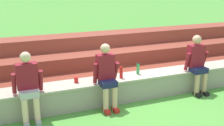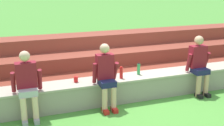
{
  "view_description": "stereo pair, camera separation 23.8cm",
  "coord_description": "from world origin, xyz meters",
  "px_view_note": "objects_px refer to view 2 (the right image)",
  "views": [
    {
      "loc": [
        -2.99,
        -5.23,
        2.6
      ],
      "look_at": [
        -0.76,
        0.26,
        0.86
      ],
      "focal_mm": 46.86,
      "sensor_mm": 36.0,
      "label": 1
    },
    {
      "loc": [
        -2.77,
        -5.31,
        2.6
      ],
      "look_at": [
        -0.76,
        0.26,
        0.86
      ],
      "focal_mm": 46.86,
      "sensor_mm": 36.0,
      "label": 2
    }
  ],
  "objects_px": {
    "person_left_of_center": "(106,75)",
    "water_bottle_center_gap": "(139,69)",
    "plastic_cup_middle": "(76,79)",
    "person_far_left": "(27,84)",
    "water_bottle_mid_right": "(121,73)",
    "person_center": "(199,63)"
  },
  "relations": [
    {
      "from": "person_left_of_center",
      "to": "water_bottle_center_gap",
      "type": "xyz_separation_m",
      "value": [
        0.88,
        0.35,
        -0.07
      ]
    },
    {
      "from": "person_far_left",
      "to": "water_bottle_center_gap",
      "type": "distance_m",
      "value": 2.44
    },
    {
      "from": "person_far_left",
      "to": "plastic_cup_middle",
      "type": "bearing_deg",
      "value": 17.49
    },
    {
      "from": "person_left_of_center",
      "to": "water_bottle_mid_right",
      "type": "height_order",
      "value": "person_left_of_center"
    },
    {
      "from": "person_far_left",
      "to": "water_bottle_mid_right",
      "type": "relative_size",
      "value": 5.01
    },
    {
      "from": "person_far_left",
      "to": "plastic_cup_middle",
      "type": "relative_size",
      "value": 11.32
    },
    {
      "from": "person_left_of_center",
      "to": "water_bottle_center_gap",
      "type": "height_order",
      "value": "person_left_of_center"
    },
    {
      "from": "person_far_left",
      "to": "plastic_cup_middle",
      "type": "distance_m",
      "value": 1.04
    },
    {
      "from": "person_far_left",
      "to": "person_left_of_center",
      "type": "height_order",
      "value": "person_left_of_center"
    },
    {
      "from": "person_far_left",
      "to": "water_bottle_mid_right",
      "type": "distance_m",
      "value": 1.97
    },
    {
      "from": "water_bottle_center_gap",
      "to": "person_left_of_center",
      "type": "bearing_deg",
      "value": -158.17
    },
    {
      "from": "person_left_of_center",
      "to": "person_center",
      "type": "height_order",
      "value": "person_center"
    },
    {
      "from": "person_far_left",
      "to": "water_bottle_mid_right",
      "type": "xyz_separation_m",
      "value": [
        1.96,
        0.22,
        -0.07
      ]
    },
    {
      "from": "person_far_left",
      "to": "water_bottle_center_gap",
      "type": "bearing_deg",
      "value": 7.7
    },
    {
      "from": "water_bottle_mid_right",
      "to": "water_bottle_center_gap",
      "type": "distance_m",
      "value": 0.47
    },
    {
      "from": "water_bottle_center_gap",
      "to": "plastic_cup_middle",
      "type": "relative_size",
      "value": 2.24
    },
    {
      "from": "person_left_of_center",
      "to": "water_bottle_center_gap",
      "type": "bearing_deg",
      "value": 21.83
    },
    {
      "from": "person_left_of_center",
      "to": "water_bottle_mid_right",
      "type": "bearing_deg",
      "value": 29.78
    },
    {
      "from": "person_far_left",
      "to": "person_left_of_center",
      "type": "distance_m",
      "value": 1.53
    },
    {
      "from": "plastic_cup_middle",
      "to": "water_bottle_center_gap",
      "type": "bearing_deg",
      "value": 0.64
    },
    {
      "from": "person_far_left",
      "to": "plastic_cup_middle",
      "type": "xyz_separation_m",
      "value": [
        0.99,
        0.31,
        -0.14
      ]
    },
    {
      "from": "water_bottle_mid_right",
      "to": "plastic_cup_middle",
      "type": "height_order",
      "value": "water_bottle_mid_right"
    }
  ]
}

